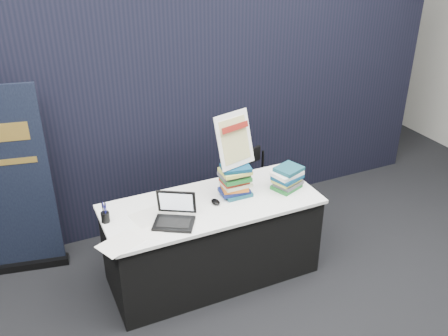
% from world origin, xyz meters
% --- Properties ---
extents(floor, '(8.00, 8.00, 0.00)m').
position_xyz_m(floor, '(0.00, 0.00, 0.00)').
color(floor, black).
rests_on(floor, ground).
extents(wall_back, '(8.00, 0.02, 3.50)m').
position_xyz_m(wall_back, '(0.00, 4.00, 1.75)').
color(wall_back, '#A2A199').
rests_on(wall_back, floor).
extents(drape_partition, '(6.00, 0.08, 2.40)m').
position_xyz_m(drape_partition, '(0.00, 1.60, 1.20)').
color(drape_partition, black).
rests_on(drape_partition, floor).
extents(display_table, '(1.80, 0.75, 0.75)m').
position_xyz_m(display_table, '(0.00, 0.55, 0.38)').
color(display_table, black).
rests_on(display_table, floor).
extents(laptop, '(0.37, 0.38, 0.23)m').
position_xyz_m(laptop, '(-0.39, 0.41, 0.81)').
color(laptop, black).
rests_on(laptop, display_table).
extents(mouse, '(0.07, 0.11, 0.03)m').
position_xyz_m(mouse, '(0.02, 0.52, 0.77)').
color(mouse, black).
rests_on(mouse, display_table).
extents(brochure_left, '(0.37, 0.32, 0.00)m').
position_xyz_m(brochure_left, '(-0.83, 0.30, 0.75)').
color(brochure_left, white).
rests_on(brochure_left, display_table).
extents(brochure_mid, '(0.32, 0.30, 0.00)m').
position_xyz_m(brochure_mid, '(-0.62, 0.37, 0.75)').
color(brochure_mid, white).
rests_on(brochure_mid, display_table).
extents(brochure_right, '(0.37, 0.29, 0.00)m').
position_xyz_m(brochure_right, '(-0.50, 0.56, 0.75)').
color(brochure_right, silver).
rests_on(brochure_right, display_table).
extents(pen_cup, '(0.08, 0.08, 0.09)m').
position_xyz_m(pen_cup, '(-0.86, 0.63, 0.79)').
color(pen_cup, black).
rests_on(pen_cup, display_table).
extents(book_stack_tall, '(0.24, 0.19, 0.28)m').
position_xyz_m(book_stack_tall, '(0.23, 0.58, 0.89)').
color(book_stack_tall, '#174B59').
rests_on(book_stack_tall, display_table).
extents(book_stack_short, '(0.28, 0.24, 0.20)m').
position_xyz_m(book_stack_short, '(0.69, 0.50, 0.85)').
color(book_stack_short, '#1B6628').
rests_on(book_stack_short, display_table).
extents(info_sign, '(0.36, 0.21, 0.46)m').
position_xyz_m(info_sign, '(0.23, 0.61, 1.25)').
color(info_sign, black).
rests_on(info_sign, book_stack_tall).
extents(pullup_banner, '(0.74, 0.24, 1.72)m').
position_xyz_m(pullup_banner, '(-1.50, 1.35, 0.76)').
color(pullup_banner, black).
rests_on(pullup_banner, floor).
extents(stacking_chair, '(0.49, 0.50, 0.85)m').
position_xyz_m(stacking_chair, '(0.61, 0.97, 0.47)').
color(stacking_chair, black).
rests_on(stacking_chair, floor).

